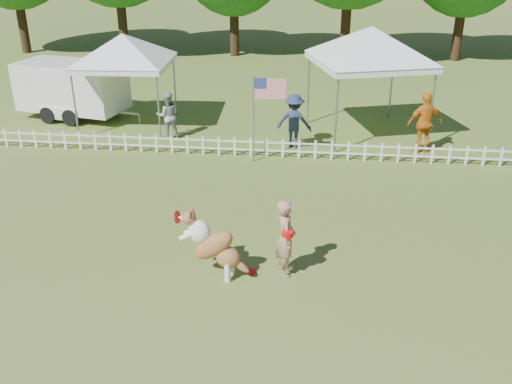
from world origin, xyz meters
TOP-DOWN VIEW (x-y plane):
  - ground at (0.00, 0.00)m, footprint 120.00×120.00m
  - picket_fence at (0.00, 7.00)m, footprint 22.00×0.08m
  - handler at (1.24, 0.48)m, footprint 0.50×0.67m
  - dog at (-0.15, 0.22)m, footprint 1.43×0.68m
  - frisbee_on_turf at (0.53, 0.44)m, footprint 0.33×0.33m
  - canopy_tent_left at (-4.94, 9.64)m, footprint 3.22×3.22m
  - canopy_tent_right at (3.38, 9.57)m, footprint 4.30×4.30m
  - cargo_trailer at (-7.29, 10.36)m, footprint 5.08×3.04m
  - flag_pole at (-0.11, 6.60)m, footprint 1.01×0.18m
  - spectator_a at (-3.20, 8.45)m, footprint 0.90×0.79m
  - spectator_b at (1.04, 8.01)m, footprint 1.22×0.82m
  - spectator_c at (5.10, 7.98)m, footprint 1.21×0.76m

SIDE VIEW (x-z plane):
  - ground at x=0.00m, z-range 0.00..0.00m
  - frisbee_on_turf at x=0.53m, z-range 0.00..0.02m
  - picket_fence at x=0.00m, z-range 0.00..0.60m
  - dog at x=-0.15m, z-range 0.00..1.42m
  - spectator_a at x=-3.20m, z-range 0.00..1.56m
  - handler at x=1.24m, z-range 0.00..1.65m
  - spectator_b at x=1.04m, z-range 0.00..1.75m
  - spectator_c at x=5.10m, z-range 0.00..1.92m
  - cargo_trailer at x=-7.29m, z-range 0.00..2.09m
  - flag_pole at x=-0.11m, z-range 0.00..2.62m
  - canopy_tent_left at x=-4.94m, z-range 0.00..3.17m
  - canopy_tent_right at x=3.38m, z-range 0.00..3.55m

